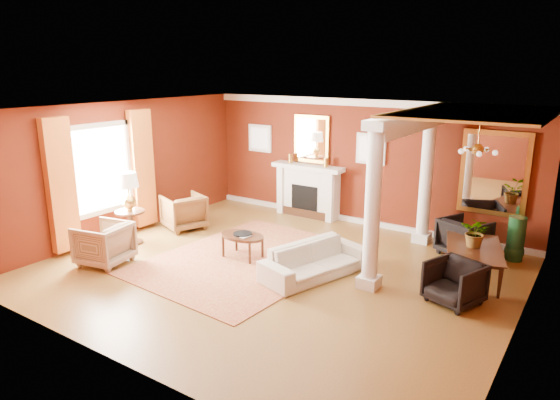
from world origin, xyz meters
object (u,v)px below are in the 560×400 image
Objects in this scene: armchair_stripe at (104,242)px; coffee_table at (243,237)px; armchair_leopard at (184,210)px; side_table at (129,196)px; dining_table at (476,254)px; sofa at (315,255)px.

armchair_stripe is 0.95× the size of coffee_table.
side_table is at bearing 12.91° from armchair_leopard.
dining_table is at bearing 18.42° from side_table.
armchair_stripe reaches higher than coffee_table.
armchair_leopard reaches higher than coffee_table.
armchair_leopard is 0.95× the size of coffee_table.
side_table is at bearing -166.08° from armchair_stripe.
coffee_table is 0.57× the size of dining_table.
armchair_leopard is 0.58× the size of side_table.
sofa is 3.89m from armchair_leopard.
sofa is 2.29× the size of armchair_stripe.
coffee_table is (-1.60, -0.02, 0.03)m from sofa.
coffee_table is 4.24m from dining_table.
sofa is 2.17× the size of coffee_table.
sofa is at bearing 104.51° from armchair_stripe.
sofa is at bearing 102.38° from armchair_leopard.
coffee_table is at bearing 94.59° from dining_table.
side_table is (-0.22, -1.33, 0.59)m from armchair_leopard.
armchair_leopard is 2.33m from coffee_table.
armchair_leopard is at bearing 162.93° from coffee_table.
side_table is 6.79m from dining_table.
sofa is at bearing 105.91° from dining_table.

